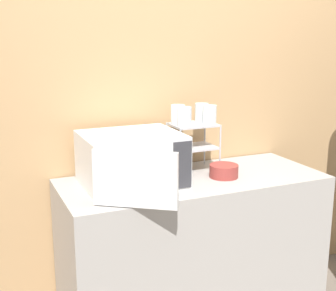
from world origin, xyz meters
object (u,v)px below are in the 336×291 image
glass_front_left (184,117)px  bowl (224,171)px  dish_rack (193,137)px  glass_back_right (202,112)px  microwave (132,160)px  glass_front_right (209,115)px  glass_back_left (178,114)px

glass_front_left → bowl: bearing=-40.1°
dish_rack → bowl: 0.28m
bowl → glass_back_right: bearing=95.3°
dish_rack → glass_back_right: 0.16m
microwave → glass_front_right: size_ratio=6.20×
glass_front_left → glass_back_right: bearing=29.0°
glass_front_left → bowl: glass_front_left is taller
glass_front_right → glass_back_right: bearing=92.3°
microwave → bowl: size_ratio=4.16×
microwave → glass_back_left: size_ratio=6.20×
microwave → glass_front_right: 0.55m
glass_back_right → microwave: bearing=-161.4°
glass_back_left → bowl: glass_back_left is taller
glass_front_right → bowl: (0.02, -0.15, -0.30)m
microwave → bowl: microwave is taller
glass_front_left → glass_back_right: (0.16, 0.09, 0.00)m
dish_rack → glass_back_left: 0.16m
glass_back_right → bowl: bearing=-84.7°
dish_rack → glass_front_left: bearing=-151.2°
glass_front_left → bowl: (0.18, -0.15, -0.30)m
glass_back_right → dish_rack: bearing=-150.7°
glass_front_right → bowl: size_ratio=0.67×
glass_front_right → microwave: bearing=-170.9°
microwave → glass_back_right: size_ratio=6.20×
dish_rack → bowl: bearing=-63.4°
glass_front_right → glass_back_left: same height
dish_rack → glass_back_right: bearing=29.3°
glass_front_left → glass_back_right: same height
microwave → glass_front_left: bearing=13.5°
microwave → glass_front_right: glass_front_right is taller
dish_rack → bowl: size_ratio=1.73×
dish_rack → glass_front_right: (0.08, -0.05, 0.13)m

